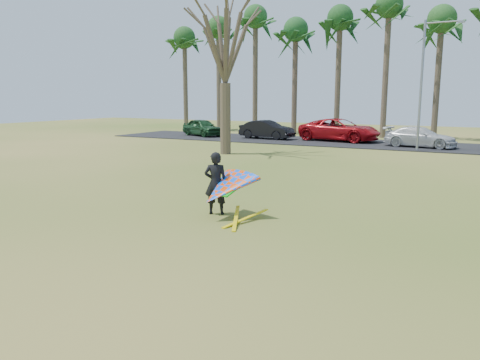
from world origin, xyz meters
The scene contains 16 objects.
ground centered at (0.00, 0.00, 0.00)m, with size 100.00×100.00×0.00m, color #2E5A13.
parking_strip centered at (0.00, 25.00, 0.03)m, with size 46.00×7.00×0.06m, color black.
palm_0 centered at (-22.00, 31.00, 9.17)m, with size 4.84×4.84×10.84m.
palm_1 centered at (-18.00, 31.00, 9.85)m, with size 4.84×4.84×11.54m.
palm_2 centered at (-14.00, 31.00, 10.52)m, with size 4.84×4.84×12.24m.
palm_3 centered at (-10.00, 31.00, 9.17)m, with size 4.84×4.84×10.84m.
palm_4 centered at (-6.00, 31.00, 9.85)m, with size 4.84×4.84×11.54m.
palm_5 centered at (-2.00, 31.00, 10.52)m, with size 4.84×4.84×12.24m.
palm_6 centered at (2.00, 31.00, 9.17)m, with size 4.84×4.84×10.84m.
bare_tree_left centered at (-8.00, 15.00, 6.92)m, with size 6.60×6.60×9.70m.
streetlight centered at (2.16, 22.00, 4.46)m, with size 2.28×0.18×8.00m.
car_0 centered at (-16.06, 24.91, 0.80)m, with size 1.74×4.32×1.47m, color #1B4320.
car_1 centered at (-9.93, 24.99, 0.80)m, with size 1.56×4.48×1.48m, color black.
car_2 centered at (-4.19, 25.88, 0.91)m, with size 2.83×6.14×1.71m, color #AB0D14.
car_3 centered at (1.88, 24.13, 0.74)m, with size 1.90×4.66×1.35m, color silver.
kite_flyer centered at (-0.46, 1.86, 0.86)m, with size 2.13×2.39×2.02m.
Camera 1 is at (6.12, -9.36, 3.40)m, focal length 35.00 mm.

